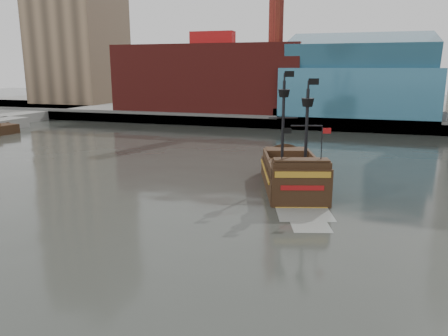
% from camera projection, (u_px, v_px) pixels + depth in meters
% --- Properties ---
extents(ground, '(400.00, 400.00, 0.00)m').
position_uv_depth(ground, '(170.00, 254.00, 28.70)').
color(ground, '#2C2E29').
rests_on(ground, ground).
extents(promenade_far, '(220.00, 60.00, 2.00)m').
position_uv_depth(promenade_far, '(317.00, 111.00, 113.90)').
color(promenade_far, slate).
rests_on(promenade_far, ground).
extents(seawall, '(220.00, 1.00, 2.60)m').
position_uv_depth(seawall, '(302.00, 123.00, 86.44)').
color(seawall, '#4C4C49').
rests_on(seawall, ground).
extents(skyline, '(149.00, 45.00, 62.00)m').
position_uv_depth(skyline, '(342.00, 12.00, 100.19)').
color(skyline, '#7D644B').
rests_on(skyline, promenade_far).
extents(pirate_ship, '(9.57, 17.49, 12.55)m').
position_uv_depth(pirate_ship, '(292.00, 178.00, 44.25)').
color(pirate_ship, black).
rests_on(pirate_ship, ground).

